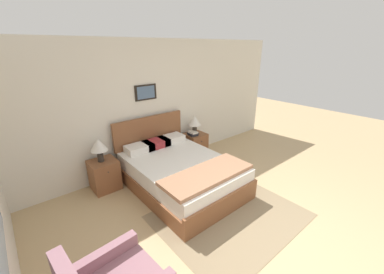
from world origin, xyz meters
TOP-DOWN VIEW (x-y plane):
  - ground_plane at (0.00, 0.00)m, footprint 16.00×16.00m
  - wall_back at (-0.00, 3.23)m, footprint 7.49×0.09m
  - area_rug_main at (0.06, 0.95)m, footprint 2.13×1.73m
  - bed at (-0.04, 2.09)m, footprint 1.56×2.17m
  - nightstand_near_window at (-1.12, 2.93)m, footprint 0.46×0.46m
  - nightstand_by_door at (1.04, 2.93)m, footprint 0.46×0.46m
  - table_lamp_near_window at (-1.13, 2.94)m, footprint 0.29×0.29m
  - table_lamp_by_door at (1.04, 2.94)m, footprint 0.29×0.29m
  - book_thick_bottom at (0.94, 2.89)m, footprint 0.19×0.23m
  - book_hardcover_middle at (0.94, 2.89)m, footprint 0.22×0.24m
  - book_novel_upper at (0.94, 2.89)m, footprint 0.15×0.22m

SIDE VIEW (x-z plane):
  - ground_plane at x=0.00m, z-range 0.00..0.00m
  - area_rug_main at x=0.06m, z-range 0.00..0.01m
  - nightstand_near_window at x=-1.12m, z-range 0.00..0.56m
  - nightstand_by_door at x=1.04m, z-range 0.00..0.56m
  - bed at x=-0.04m, z-range -0.26..0.87m
  - book_thick_bottom at x=0.94m, z-range 0.56..0.59m
  - book_hardcover_middle at x=0.94m, z-range 0.59..0.62m
  - book_novel_upper at x=0.94m, z-range 0.62..0.65m
  - table_lamp_near_window at x=-1.13m, z-range 0.64..1.07m
  - table_lamp_by_door at x=1.04m, z-range 0.64..1.07m
  - wall_back at x=0.00m, z-range 0.00..2.60m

